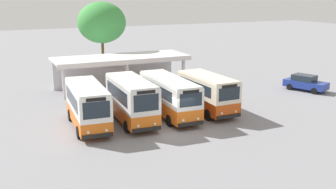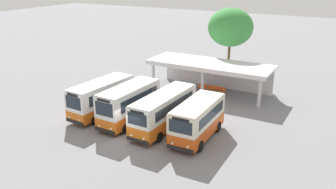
{
  "view_description": "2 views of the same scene",
  "coord_description": "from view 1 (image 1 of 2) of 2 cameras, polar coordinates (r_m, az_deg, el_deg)",
  "views": [
    {
      "loc": [
        -12.37,
        -25.76,
        9.9
      ],
      "look_at": [
        1.5,
        4.72,
        1.52
      ],
      "focal_mm": 44.18,
      "sensor_mm": 36.0,
      "label": 1
    },
    {
      "loc": [
        15.32,
        -20.97,
        13.28
      ],
      "look_at": [
        -0.32,
        6.89,
        1.89
      ],
      "focal_mm": 37.94,
      "sensor_mm": 36.0,
      "label": 2
    }
  ],
  "objects": [
    {
      "name": "city_bus_middle_cream",
      "position": [
        33.33,
        0.15,
        -0.09
      ],
      "size": [
        2.42,
        8.1,
        3.17
      ],
      "color": "black",
      "rests_on": "ground"
    },
    {
      "name": "waiting_chair_middle_seat",
      "position": [
        43.32,
        -6.1,
        1.46
      ],
      "size": [
        0.44,
        0.44,
        0.86
      ],
      "color": "slate",
      "rests_on": "ground"
    },
    {
      "name": "waiting_chair_fourth_seat",
      "position": [
        43.52,
        -5.43,
        1.54
      ],
      "size": [
        0.44,
        0.44,
        0.86
      ],
      "color": "slate",
      "rests_on": "ground"
    },
    {
      "name": "waiting_chair_far_end_seat",
      "position": [
        43.84,
        -4.05,
        1.66
      ],
      "size": [
        0.44,
        0.44,
        0.86
      ],
      "color": "slate",
      "rests_on": "ground"
    },
    {
      "name": "waiting_chair_second_from_end",
      "position": [
        43.13,
        -6.79,
        1.39
      ],
      "size": [
        0.44,
        0.44,
        0.86
      ],
      "color": "slate",
      "rests_on": "ground"
    },
    {
      "name": "city_bus_fourth_amber",
      "position": [
        34.55,
        5.45,
        0.33
      ],
      "size": [
        2.57,
        6.6,
        3.15
      ],
      "color": "black",
      "rests_on": "ground"
    },
    {
      "name": "terminal_canopy",
      "position": [
        43.67,
        -6.74,
        4.32
      ],
      "size": [
        13.81,
        4.92,
        3.4
      ],
      "color": "silver",
      "rests_on": "ground"
    },
    {
      "name": "waiting_chair_end_by_column",
      "position": [
        42.94,
        -7.47,
        1.31
      ],
      "size": [
        0.44,
        0.44,
        0.86
      ],
      "color": "slate",
      "rests_on": "ground"
    },
    {
      "name": "roadside_tree_behind_canopy",
      "position": [
        48.68,
        -9.13,
        9.77
      ],
      "size": [
        5.55,
        5.55,
        8.79
      ],
      "color": "brown",
      "rests_on": "ground"
    },
    {
      "name": "parked_car_flank",
      "position": [
        44.52,
        18.42,
        1.56
      ],
      "size": [
        3.2,
        4.61,
        1.62
      ],
      "color": "black",
      "rests_on": "ground"
    },
    {
      "name": "ground_plane",
      "position": [
        30.24,
        1.13,
        -5.07
      ],
      "size": [
        180.0,
        180.0,
        0.0
      ],
      "primitive_type": "plane",
      "color": "gray"
    },
    {
      "name": "waiting_chair_fifth_seat",
      "position": [
        43.68,
        -4.73,
        1.6
      ],
      "size": [
        0.44,
        0.44,
        0.86
      ],
      "color": "slate",
      "rests_on": "ground"
    },
    {
      "name": "city_bus_nearest_orange",
      "position": [
        31.07,
        -11.05,
        -1.33
      ],
      "size": [
        2.67,
        7.27,
        3.26
      ],
      "color": "black",
      "rests_on": "ground"
    },
    {
      "name": "city_bus_second_in_row",
      "position": [
        31.71,
        -5.06,
        -0.65
      ],
      "size": [
        2.52,
        6.93,
        3.43
      ],
      "color": "black",
      "rests_on": "ground"
    }
  ]
}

